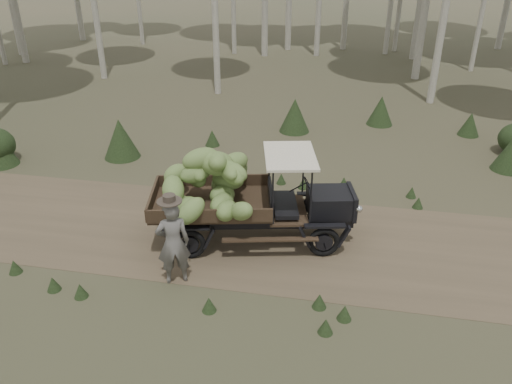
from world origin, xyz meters
The scene contains 5 objects.
ground centered at (0.00, 0.00, 0.00)m, with size 120.00×120.00×0.00m, color #473D2B.
dirt_track centered at (0.00, 0.00, 0.00)m, with size 70.00×4.00×0.01m, color brown.
banana_truck centered at (0.09, -0.26, 1.33)m, with size 4.68×2.72×2.29m.
farmer centered at (-0.66, -1.88, 0.91)m, with size 0.76×0.66×1.92m.
undergrowth centered at (-0.04, 1.50, 0.54)m, with size 25.18×18.50×1.27m.
Camera 1 is at (2.42, -9.47, 6.11)m, focal length 35.00 mm.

